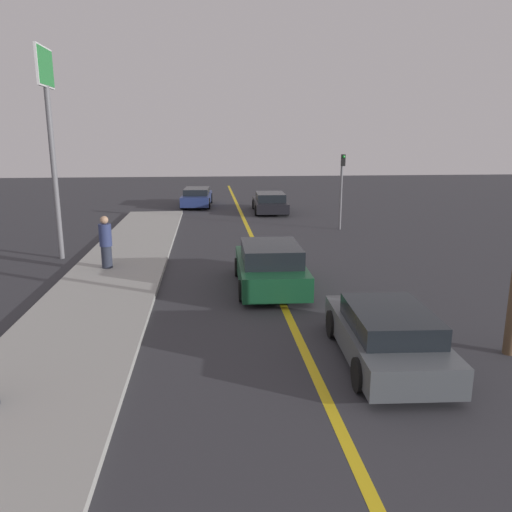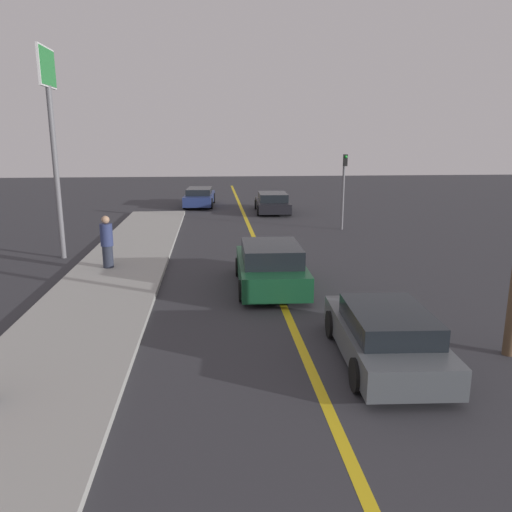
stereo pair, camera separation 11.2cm
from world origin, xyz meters
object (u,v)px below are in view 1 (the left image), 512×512
Objects in this scene: pedestrian_mid_group at (106,242)px; car_parked_left_lot at (197,197)px; car_near_right_lane at (386,335)px; car_far_distant at (270,203)px; traffic_light at (342,183)px; car_ahead_center at (270,267)px; roadside_sign at (48,107)px.

car_parked_left_lot is at bearing 80.80° from pedestrian_mid_group.
car_near_right_lane is at bearing -76.77° from car_parked_left_lot.
car_far_distant is (0.25, 21.07, 0.01)m from car_near_right_lane.
pedestrian_mid_group is 0.48× the size of traffic_light.
car_ahead_center is 5.75m from pedestrian_mid_group.
car_far_distant is 2.61× the size of pedestrian_mid_group.
traffic_light is at bearing -49.42° from car_parked_left_lot.
pedestrian_mid_group is at bearing -116.10° from car_far_distant.
car_ahead_center is 19.17m from car_parked_left_lot.
car_near_right_lane is 5.59m from car_ahead_center.
pedestrian_mid_group is (-7.20, -13.44, 0.45)m from car_far_distant.
car_parked_left_lot is 1.32× the size of traffic_light.
traffic_light is at bearing -64.34° from car_far_distant.
car_ahead_center is at bearing 110.51° from car_near_right_lane.
traffic_light is (2.73, -6.25, 1.69)m from car_far_distant.
traffic_light is (2.98, 14.81, 1.71)m from car_near_right_lane.
traffic_light reaches higher than car_far_distant.
roadside_sign reaches higher than car_near_right_lane.
car_parked_left_lot is 2.75× the size of pedestrian_mid_group.
traffic_light is at bearing 22.50° from roadside_sign.
car_far_distant is 15.40m from roadside_sign.
car_ahead_center is at bearing -116.25° from traffic_light.
traffic_light is (4.68, 9.48, 1.62)m from car_ahead_center.
car_near_right_lane is 15.21m from traffic_light.
pedestrian_mid_group is at bearing -144.11° from traffic_light.
pedestrian_mid_group reaches higher than car_parked_left_lot.
car_ahead_center is 2.42× the size of pedestrian_mid_group.
traffic_light reaches higher than car_ahead_center.
traffic_light is 13.42m from roadside_sign.
car_near_right_lane is 21.07m from car_far_distant.
roadside_sign is (-7.36, 4.50, 4.83)m from car_ahead_center.
roadside_sign is at bearing -127.54° from car_far_distant.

